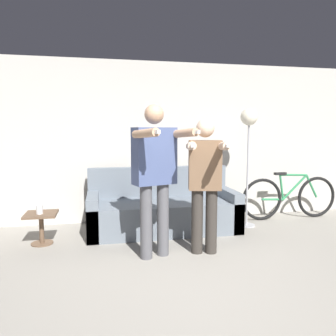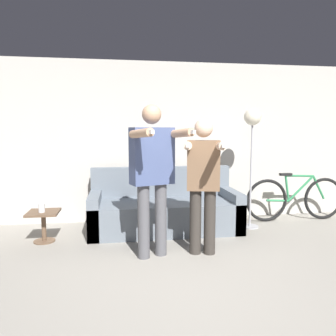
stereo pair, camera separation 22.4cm
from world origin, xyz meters
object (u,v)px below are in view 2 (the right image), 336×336
(couch, at_px, (164,211))
(floor_lamp, at_px, (252,129))
(person_left, at_px, (153,169))
(cat, at_px, (148,163))
(cup, at_px, (42,208))
(person_right, at_px, (203,178))
(bicycle, at_px, (296,199))
(side_table, at_px, (44,220))

(couch, bearing_deg, floor_lamp, -3.35)
(person_left, distance_m, cat, 1.40)
(person_left, bearing_deg, floor_lamp, 13.56)
(cat, distance_m, floor_lamp, 1.67)
(cup, bearing_deg, person_left, -26.60)
(person_left, height_order, person_right, person_left)
(cat, xyz_separation_m, bicycle, (2.43, -0.16, -0.62))
(bicycle, bearing_deg, couch, -175.25)
(couch, distance_m, bicycle, 2.23)
(couch, relative_size, cup, 19.62)
(couch, bearing_deg, bicycle, 4.75)
(side_table, relative_size, bicycle, 0.24)
(person_right, xyz_separation_m, bicycle, (1.91, 1.24, -0.56))
(cat, distance_m, cup, 1.71)
(person_left, bearing_deg, side_table, 134.21)
(person_right, bearing_deg, bicycle, 45.49)
(person_left, height_order, bicycle, person_left)
(cat, xyz_separation_m, cup, (-1.48, -0.69, -0.52))
(floor_lamp, height_order, cup, floor_lamp)
(floor_lamp, bearing_deg, cup, -174.78)
(floor_lamp, relative_size, cup, 16.27)
(bicycle, bearing_deg, person_right, -146.93)
(person_right, bearing_deg, cup, 172.97)
(person_left, distance_m, person_right, 0.61)
(cup, bearing_deg, floor_lamp, 5.22)
(cat, bearing_deg, couch, -58.69)
(person_left, bearing_deg, couch, 57.23)
(floor_lamp, xyz_separation_m, cup, (-3.01, -0.27, -1.03))
(couch, bearing_deg, side_table, -169.49)
(person_left, distance_m, cup, 1.67)
(couch, height_order, person_left, person_left)
(person_right, bearing_deg, cat, 122.90)
(floor_lamp, xyz_separation_m, bicycle, (0.90, 0.26, -1.14))
(person_right, bearing_deg, couch, 119.01)
(cup, distance_m, bicycle, 3.95)
(couch, distance_m, person_left, 1.33)
(person_right, relative_size, side_table, 3.91)
(cup, height_order, bicycle, bicycle)
(person_right, relative_size, cat, 4.07)
(person_right, distance_m, cup, 2.17)
(person_right, height_order, side_table, person_right)
(side_table, bearing_deg, cup, -99.96)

